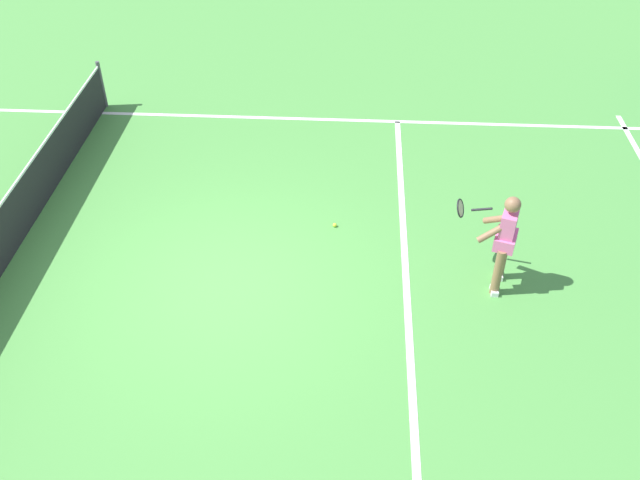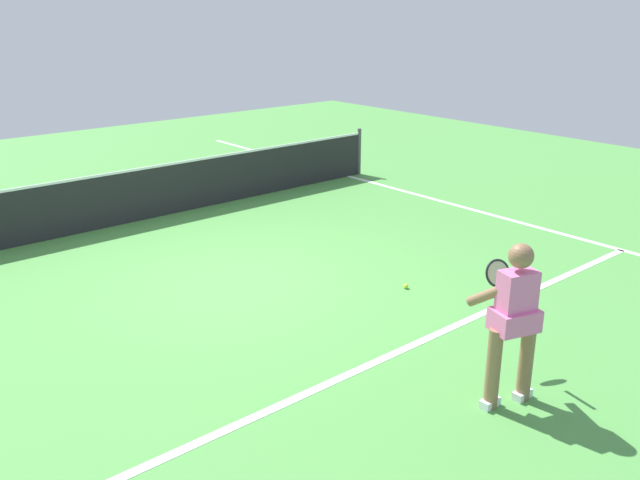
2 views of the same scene
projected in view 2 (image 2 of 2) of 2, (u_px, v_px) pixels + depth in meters
ground_plane at (249, 282)px, 8.99m from camera, size 24.84×24.84×0.00m
service_line_marking at (391, 355)px, 7.12m from camera, size 9.83×0.10×0.01m
sideline_right_marking at (479, 211)px, 11.99m from camera, size 0.10×17.11×0.01m
court_net at (130, 196)px, 11.27m from camera, size 10.51×0.08×0.98m
tennis_player at (513, 317)px, 6.03m from camera, size 0.97×0.88×1.55m
tennis_ball_mid at (406, 286)px, 8.77m from camera, size 0.07×0.07×0.07m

